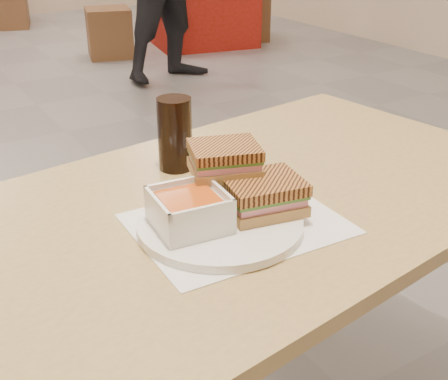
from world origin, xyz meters
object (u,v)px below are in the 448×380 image
cola_glass (175,134)px  bg_chair_1r (246,16)px  plate (220,224)px  panini_lower (263,195)px  bg_table_1 (199,0)px  bg_chair_2r (6,5)px  soup_bowl (189,211)px  main_table (247,245)px  bg_chair_1l (109,33)px

cola_glass → bg_chair_1r: 4.99m
plate → cola_glass: 0.28m
panini_lower → bg_table_1: bearing=61.8°
panini_lower → bg_table_1: 5.04m
panini_lower → cola_glass: bearing=95.5°
panini_lower → bg_chair_2r: 6.33m
soup_bowl → bg_chair_2r: size_ratio=0.23×
main_table → soup_bowl: bearing=-154.9°
cola_glass → soup_bowl: bearing=-112.8°
bg_table_1 → bg_chair_2r: size_ratio=1.99×
cola_glass → bg_chair_2r: cola_glass is taller
bg_chair_1r → plate: bearing=-124.2°
bg_chair_1l → soup_bowl: bearing=-109.5°
bg_chair_1r → bg_chair_2r: bg_chair_2r is taller
soup_bowl → bg_chair_1r: bearing=55.3°
bg_chair_1l → bg_chair_2r: bg_chair_2r is taller
cola_glass → bg_table_1: cola_glass is taller
main_table → bg_table_1: bearing=61.6°
plate → bg_table_1: bearing=60.9°
bg_chair_1r → bg_chair_1l: bearing=179.3°
soup_bowl → bg_chair_2r: bearing=80.1°
plate → cola_glass: size_ratio=1.87×
cola_glass → bg_chair_1l: cola_glass is taller
soup_bowl → bg_chair_1r: soup_bowl is taller
bg_chair_1l → bg_chair_2r: 1.96m
plate → bg_table_1: size_ratio=0.26×
cola_glass → bg_table_1: (2.40, 4.15, -0.42)m
panini_lower → cola_glass: cola_glass is taller
panini_lower → bg_chair_2r: (0.95, 6.23, -0.55)m
bg_table_1 → bg_chair_1l: bearing=-174.4°
cola_glass → bg_chair_1l: size_ratio=0.32×
plate → panini_lower: panini_lower is taller
panini_lower → bg_chair_1l: (1.39, 4.33, -0.58)m
panini_lower → cola_glass: size_ratio=0.98×
bg_table_1 → bg_chair_1l: 1.00m
bg_chair_1l → plate: bearing=-108.8°
main_table → cola_glass: bearing=109.3°
main_table → bg_chair_1l: main_table is taller
soup_bowl → bg_chair_2r: 6.33m
plate → bg_chair_1r: plate is taller
bg_table_1 → bg_chair_2r: (-1.42, 1.81, -0.16)m
panini_lower → bg_chair_1l: panini_lower is taller
bg_chair_1l → bg_chair_1r: bg_chair_1r is taller
bg_table_1 → bg_chair_2r: 2.31m
panini_lower → bg_chair_1l: bearing=72.2°
soup_bowl → panini_lower: soup_bowl is taller
soup_bowl → bg_chair_2r: soup_bowl is taller
plate → bg_chair_1r: 5.23m
bg_chair_2r → panini_lower: bearing=-98.7°
main_table → plate: plate is taller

